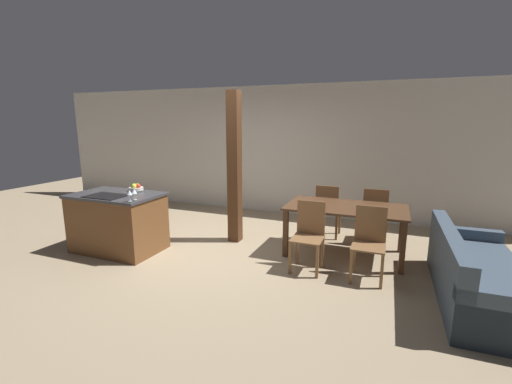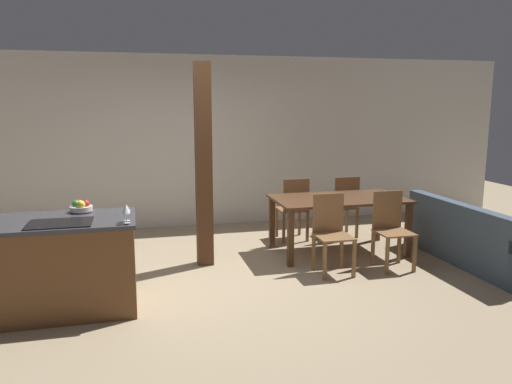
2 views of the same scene
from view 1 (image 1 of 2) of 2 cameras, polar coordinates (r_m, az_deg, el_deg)
name	(u,v)px [view 1 (image 1 of 2)]	position (r m, az deg, el deg)	size (l,w,h in m)	color
ground_plane	(215,253)	(5.33, -6.91, -9.98)	(16.00, 16.00, 0.00)	#9E896B
wall_back	(272,150)	(7.41, 2.75, 6.94)	(11.20, 0.08, 2.70)	silver
kitchen_island	(118,222)	(5.67, -22.01, -4.66)	(1.33, 0.85, 0.90)	brown
fruit_bowl	(136,188)	(5.66, -19.37, 0.69)	(0.22, 0.22, 0.11)	silver
wine_glass_near	(130,193)	(4.90, -20.33, -0.13)	(0.07, 0.07, 0.16)	silver
wine_glass_middle	(134,192)	(4.96, -19.64, 0.06)	(0.07, 0.07, 0.16)	silver
dining_table	(346,213)	(5.20, 14.73, -3.36)	(1.71, 0.96, 0.74)	#51331E
dining_chair_near_left	(309,234)	(4.64, 8.76, -7.01)	(0.40, 0.40, 0.91)	brown
dining_chair_near_right	(369,242)	(4.55, 18.32, -7.89)	(0.40, 0.40, 0.91)	brown
dining_chair_far_left	(328,210)	(5.97, 11.85, -2.91)	(0.40, 0.40, 0.91)	brown
dining_chair_far_right	(375,214)	(5.90, 19.23, -3.51)	(0.40, 0.40, 0.91)	brown
couch	(477,278)	(4.60, 32.89, -11.92)	(0.87, 2.06, 0.76)	#3D4C5B
timber_post	(234,168)	(5.53, -3.61, 3.95)	(0.19, 0.19, 2.43)	#4C2D19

